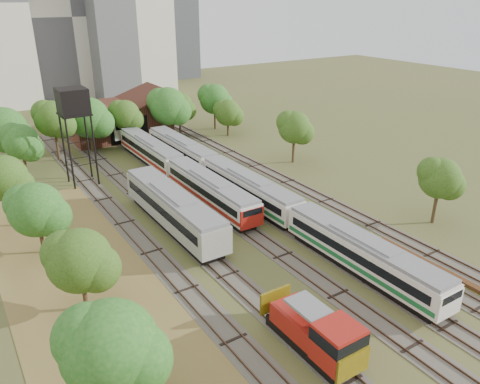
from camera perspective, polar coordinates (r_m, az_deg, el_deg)
ground at (r=39.16m, az=17.30°, el=-13.22°), size 240.00×240.00×0.00m
dry_grass_patch at (r=36.02m, az=-13.59°, el=-16.31°), size 14.00×60.00×0.04m
tracks at (r=55.47m, az=-2.86°, el=-0.90°), size 24.60×80.00×0.19m
railcar_red_set at (r=60.66m, az=-7.67°, el=2.83°), size 2.74×34.58×3.38m
railcar_green_set at (r=53.75m, az=1.16°, el=0.34°), size 2.74×52.07×3.38m
railcar_rear at (r=85.05m, az=-15.76°, el=8.27°), size 3.26×16.07×4.04m
shunter_locomotive at (r=32.71m, az=9.61°, el=-16.81°), size 2.69×8.10×3.52m
old_grey_coach at (r=48.46m, az=-8.13°, el=-2.05°), size 3.18×18.00×3.94m
water_tower at (r=60.81m, az=-19.69°, el=10.06°), size 3.52×3.52×12.15m
rail_pile_far at (r=46.73m, az=20.32°, el=-7.16°), size 0.46×7.39×0.24m
maintenance_shed at (r=83.28m, az=-14.72°, el=8.63°), size 16.45×11.55×7.58m
tree_band_left at (r=39.01m, az=-21.18°, el=-5.62°), size 7.95×52.27×8.04m
tree_band_far at (r=75.42m, az=-14.63°, el=9.25°), size 40.25×9.74×8.87m
tree_band_right at (r=66.02m, az=7.19°, el=7.21°), size 5.24×44.70×7.50m
tower_centre at (r=122.38m, az=-20.91°, el=19.47°), size 20.00×18.00×36.00m
tower_far_right at (r=142.52m, az=-8.42°, el=19.31°), size 12.00×12.00×28.00m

